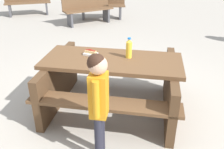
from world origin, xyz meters
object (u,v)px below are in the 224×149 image
object	(u,v)px
park_bench_mid	(87,9)
child_in_coat	(98,96)
picnic_table	(112,80)
hotdog_tray	(91,53)
park_bench_near	(102,5)
soda_bottle	(129,48)
park_bench_far	(28,2)

from	to	relation	value
park_bench_mid	child_in_coat	bearing A→B (deg)	101.73
picnic_table	hotdog_tray	xyz separation A→B (m)	(0.30, -0.11, 0.34)
park_bench_near	picnic_table	bearing A→B (deg)	99.09
soda_bottle	park_bench_near	xyz separation A→B (m)	(1.03, -5.01, -0.43)
park_bench_near	park_bench_far	xyz separation A→B (m)	(2.58, -0.26, 0.00)
soda_bottle	park_bench_mid	bearing A→B (deg)	-72.56
picnic_table	soda_bottle	world-z (taller)	soda_bottle
picnic_table	child_in_coat	size ratio (longest dim) A/B	1.59
soda_bottle	park_bench_mid	xyz separation A→B (m)	(1.37, -4.36, -0.43)
hotdog_tray	park_bench_near	xyz separation A→B (m)	(0.51, -4.98, -0.33)
soda_bottle	park_bench_near	bearing A→B (deg)	-78.42
park_bench_far	park_bench_near	bearing A→B (deg)	174.21
picnic_table	park_bench_mid	size ratio (longest dim) A/B	1.30
soda_bottle	hotdog_tray	bearing A→B (deg)	-3.91
child_in_coat	park_bench_near	bearing A→B (deg)	-82.70
picnic_table	park_bench_mid	distance (m)	4.58
child_in_coat	park_bench_mid	world-z (taller)	child_in_coat
park_bench_mid	hotdog_tray	bearing A→B (deg)	101.22
park_bench_near	park_bench_mid	xyz separation A→B (m)	(0.34, 0.65, 0.00)
picnic_table	park_bench_near	distance (m)	5.15
park_bench_mid	park_bench_far	bearing A→B (deg)	-22.15
park_bench_near	park_bench_mid	world-z (taller)	same
soda_bottle	park_bench_near	distance (m)	5.13
hotdog_tray	park_bench_near	distance (m)	5.01
soda_bottle	picnic_table	bearing A→B (deg)	18.48
child_in_coat	park_bench_near	world-z (taller)	child_in_coat
picnic_table	soda_bottle	xyz separation A→B (m)	(-0.21, -0.07, 0.43)
child_in_coat	hotdog_tray	bearing A→B (deg)	-76.18
park_bench_near	soda_bottle	bearing A→B (deg)	101.58
picnic_table	park_bench_mid	world-z (taller)	park_bench_mid
picnic_table	park_bench_far	distance (m)	6.33
soda_bottle	hotdog_tray	xyz separation A→B (m)	(0.51, -0.03, -0.10)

